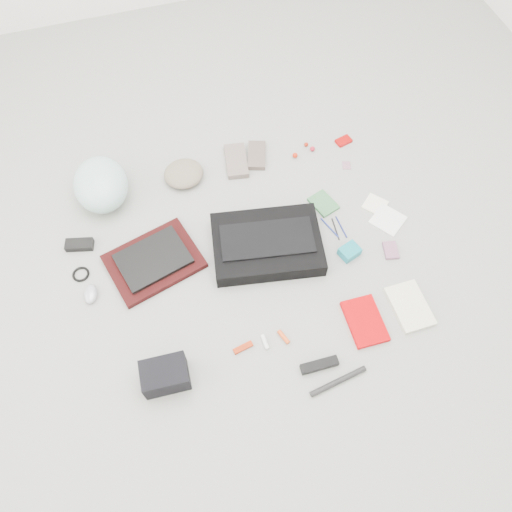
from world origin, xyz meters
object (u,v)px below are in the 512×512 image
object	(u,v)px
messenger_bag	(267,244)
camera_bag	(165,375)
accordion_wallet	(349,252)
laptop	(153,259)
book_red	(365,321)
bike_helmet	(101,184)

from	to	relation	value
messenger_bag	camera_bag	bearing A→B (deg)	-130.69
messenger_bag	accordion_wallet	distance (m)	0.38
laptop	camera_bag	xyz separation A→B (m)	(-0.06, -0.55, 0.02)
laptop	book_red	distance (m)	0.97
messenger_bag	bike_helmet	distance (m)	0.85
camera_bag	book_red	bearing A→B (deg)	3.00
accordion_wallet	laptop	bearing A→B (deg)	147.29
bike_helmet	book_red	size ratio (longest dim) A/B	1.48
laptop	bike_helmet	bearing A→B (deg)	94.23
messenger_bag	book_red	world-z (taller)	messenger_bag
messenger_bag	bike_helmet	bearing A→B (deg)	152.17
laptop	bike_helmet	size ratio (longest dim) A/B	0.95
camera_bag	book_red	xyz separation A→B (m)	(0.86, -0.01, -0.05)
book_red	accordion_wallet	size ratio (longest dim) A/B	2.47
book_red	bike_helmet	bearing A→B (deg)	135.66
bike_helmet	camera_bag	world-z (taller)	bike_helmet
laptop	book_red	size ratio (longest dim) A/B	1.40
messenger_bag	laptop	size ratio (longest dim) A/B	1.61
bike_helmet	accordion_wallet	bearing A→B (deg)	-32.25
messenger_bag	accordion_wallet	size ratio (longest dim) A/B	5.57
accordion_wallet	bike_helmet	bearing A→B (deg)	128.61
messenger_bag	laptop	world-z (taller)	messenger_bag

